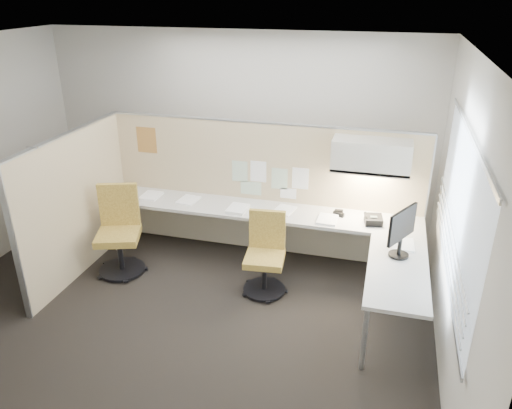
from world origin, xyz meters
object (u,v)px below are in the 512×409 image
(chair_right, at_px, (265,256))
(monitor, at_px, (402,230))
(phone, at_px, (373,220))
(desk, at_px, (283,226))
(chair_left, at_px, (119,233))

(chair_right, distance_m, monitor, 1.59)
(phone, bearing_deg, desk, 174.12)
(desk, relative_size, monitor, 7.54)
(desk, height_order, chair_right, chair_right)
(monitor, height_order, phone, monitor)
(phone, bearing_deg, monitor, -77.46)
(monitor, bearing_deg, chair_right, 113.37)
(chair_right, bearing_deg, chair_left, 175.19)
(desk, distance_m, monitor, 1.57)
(chair_right, relative_size, phone, 3.95)
(chair_left, bearing_deg, chair_right, -17.94)
(chair_left, height_order, phone, chair_left)
(chair_left, height_order, chair_right, chair_left)
(chair_left, xyz_separation_m, chair_right, (1.86, 0.04, -0.06))
(desk, distance_m, chair_left, 2.03)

